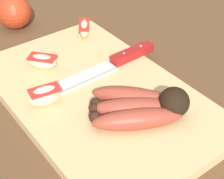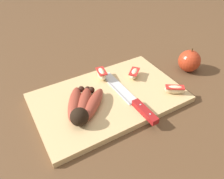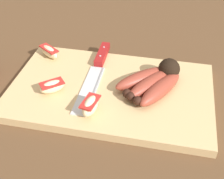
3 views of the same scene
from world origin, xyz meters
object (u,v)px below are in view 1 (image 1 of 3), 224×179
(apple_wedge_far, at_px, (45,95))
(whole_apple, at_px, (14,12))
(banana_bunch, at_px, (142,107))
(chefs_knife, at_px, (114,63))
(apple_wedge_near, at_px, (42,61))
(apple_wedge_middle, at_px, (84,28))

(apple_wedge_far, bearing_deg, whole_apple, 163.76)
(banana_bunch, bearing_deg, chefs_knife, 159.77)
(chefs_knife, relative_size, apple_wedge_near, 4.57)
(apple_wedge_near, xyz_separation_m, whole_apple, (-0.22, 0.04, 0.01))
(chefs_knife, bearing_deg, whole_apple, -166.33)
(apple_wedge_far, relative_size, whole_apple, 0.64)
(banana_bunch, relative_size, apple_wedge_far, 2.77)
(chefs_knife, height_order, apple_wedge_far, apple_wedge_far)
(chefs_knife, xyz_separation_m, apple_wedge_far, (0.02, -0.17, 0.01))
(apple_wedge_near, relative_size, apple_wedge_far, 1.01)
(banana_bunch, relative_size, apple_wedge_near, 2.73)
(apple_wedge_near, relative_size, apple_wedge_middle, 0.94)
(apple_wedge_middle, relative_size, apple_wedge_far, 1.08)
(whole_apple, bearing_deg, apple_wedge_far, -16.24)
(apple_wedge_far, xyz_separation_m, whole_apple, (-0.32, 0.09, 0.00))
(chefs_knife, bearing_deg, apple_wedge_near, -123.87)
(apple_wedge_near, distance_m, whole_apple, 0.22)
(chefs_knife, distance_m, apple_wedge_far, 0.17)
(chefs_knife, height_order, whole_apple, whole_apple)
(apple_wedge_middle, bearing_deg, whole_apple, -149.36)
(apple_wedge_near, relative_size, whole_apple, 0.65)
(whole_apple, bearing_deg, apple_wedge_near, -11.32)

